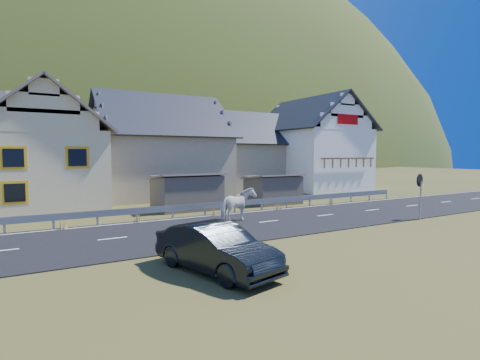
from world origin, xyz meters
TOP-DOWN VIEW (x-y plane):
  - ground at (0.00, 0.00)m, footprint 160.00×160.00m
  - road at (0.00, 0.00)m, footprint 60.00×7.00m
  - lane_markings at (0.00, 0.00)m, footprint 60.00×6.60m
  - guardrail at (-0.00, 3.68)m, footprint 28.10×0.09m
  - shed_left at (-2.00, 6.50)m, footprint 4.30×3.30m
  - shed_right at (4.50, 6.00)m, footprint 3.80×2.90m
  - house_cream at (-10.00, 12.00)m, footprint 7.80×9.80m
  - house_stone_a at (-1.00, 15.00)m, footprint 10.80×9.80m
  - house_stone_b at (9.00, 17.00)m, footprint 9.80×8.80m
  - house_white at (15.00, 14.00)m, footprint 8.80×10.80m
  - mountain at (5.00, 180.00)m, footprint 440.00×280.00m
  - horse at (-1.42, 0.83)m, footprint 1.56×2.29m
  - car at (-6.16, -6.10)m, footprint 2.59×4.70m
  - traffic_mirror at (7.56, -3.53)m, footprint 0.70×0.25m

SIDE VIEW (x-z plane):
  - mountain at x=5.00m, z-range -150.00..110.00m
  - ground at x=0.00m, z-range 0.00..0.00m
  - road at x=0.00m, z-range 0.00..0.04m
  - lane_markings at x=0.00m, z-range 0.04..0.05m
  - guardrail at x=0.00m, z-range 0.19..0.94m
  - car at x=-6.16m, z-range 0.00..1.47m
  - horse at x=-1.42m, z-range 0.04..1.81m
  - shed_right at x=4.50m, z-range -0.10..2.10m
  - shed_left at x=-2.00m, z-range -0.10..2.30m
  - traffic_mirror at x=7.56m, z-range 0.59..3.11m
  - house_stone_b at x=9.00m, z-range 0.19..8.29m
  - house_cream at x=-10.00m, z-range 0.21..8.51m
  - house_stone_a at x=-1.00m, z-range 0.18..9.08m
  - house_white at x=15.00m, z-range 0.21..9.91m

